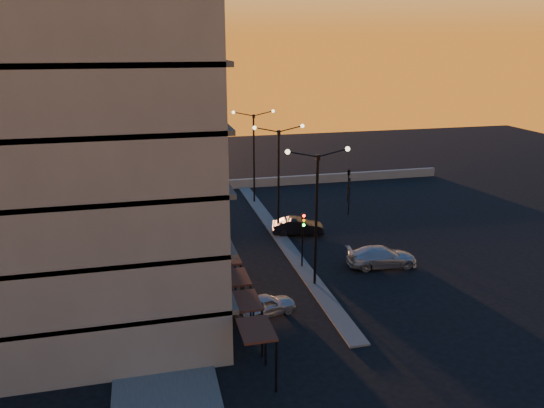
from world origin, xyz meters
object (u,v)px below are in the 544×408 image
Objects in this scene: traffic_light_main at (303,231)px; car_hatchback at (266,305)px; car_wagon at (382,257)px; car_sedan at (298,226)px; streetlamp_mid at (279,172)px.

traffic_light_main is 1.12× the size of car_hatchback.
traffic_light_main is 0.83× the size of car_wagon.
traffic_light_main is 0.96× the size of car_sedan.
streetlamp_mid is 2.24× the size of traffic_light_main.
streetlamp_mid is 7.62m from traffic_light_main.
car_wagon is (4.12, -7.99, 0.02)m from car_sedan.
traffic_light_main is at bearing 177.27° from car_sedan.
car_hatchback is at bearing -107.62° from streetlamp_mid.
traffic_light_main reaches higher than car_hatchback.
traffic_light_main is 7.72m from car_hatchback.
car_hatchback is (-4.20, -13.21, -4.95)m from streetlamp_mid.
car_wagon reaches higher than car_sedan.
car_wagon is at bearing -10.15° from traffic_light_main.
car_sedan is (1.69, -0.18, -4.87)m from streetlamp_mid.
car_hatchback is 14.30m from car_sedan.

